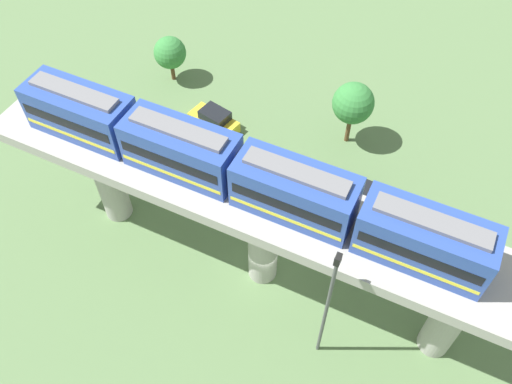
# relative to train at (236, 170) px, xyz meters

# --- Properties ---
(ground_plane) EXTENTS (120.00, 120.00, 0.00)m
(ground_plane) POSITION_rel_train_xyz_m (0.00, 1.70, -9.75)
(ground_plane) COLOR #5B7A4C
(viaduct) EXTENTS (5.20, 35.80, 8.22)m
(viaduct) POSITION_rel_train_xyz_m (0.00, 1.70, -3.37)
(viaduct) COLOR #A8A59E
(viaduct) RESTS_ON ground
(train) EXTENTS (2.64, 27.45, 3.24)m
(train) POSITION_rel_train_xyz_m (0.00, 0.00, 0.00)
(train) COLOR #2D4CA5
(train) RESTS_ON viaduct
(parked_car_black) EXTENTS (2.04, 4.30, 1.76)m
(parked_car_black) POSITION_rel_train_xyz_m (-8.53, 5.76, -9.01)
(parked_car_black) COLOR black
(parked_car_black) RESTS_ON ground
(parked_car_yellow) EXTENTS (2.64, 4.48, 1.76)m
(parked_car_yellow) POSITION_rel_train_xyz_m (-10.76, -7.83, -9.01)
(parked_car_yellow) COLOR yellow
(parked_car_yellow) RESTS_ON ground
(tree_mid_lot) EXTENTS (2.82, 2.82, 4.28)m
(tree_mid_lot) POSITION_rel_train_xyz_m (-14.58, -14.12, -6.90)
(tree_mid_lot) COLOR brown
(tree_mid_lot) RESTS_ON ground
(tree_far_corner) EXTENTS (3.23, 3.23, 5.65)m
(tree_far_corner) POSITION_rel_train_xyz_m (-14.11, 2.61, -5.74)
(tree_far_corner) COLOR brown
(tree_far_corner) RESTS_ON ground
(signal_post) EXTENTS (0.44, 0.28, 10.82)m
(signal_post) POSITION_rel_train_xyz_m (3.40, 7.05, -3.81)
(signal_post) COLOR #4C4C51
(signal_post) RESTS_ON ground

